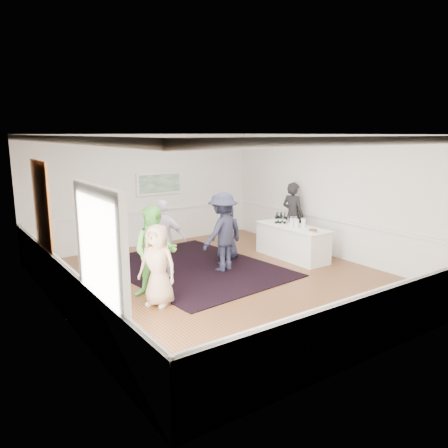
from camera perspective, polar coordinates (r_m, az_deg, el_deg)
floor at (r=9.80m, az=0.25°, el=-7.42°), size 8.00×8.00×0.00m
ceiling at (r=9.25m, az=0.27°, el=11.65°), size 7.00×8.00×0.02m
wall_left at (r=7.95m, az=-20.85°, el=-0.80°), size 0.02×8.00×3.20m
wall_right at (r=11.73m, az=14.40°, el=3.48°), size 0.02×8.00×3.20m
wall_back at (r=12.83m, az=-10.11°, el=4.36°), size 7.00×0.02×3.20m
wall_front at (r=6.61m, az=20.68°, el=-3.24°), size 7.00×0.02×3.20m
wainscoting at (r=9.64m, az=0.25°, el=-4.61°), size 7.00×8.00×1.00m
mirror at (r=9.17m, az=-22.68°, el=1.94°), size 0.05×1.25×1.85m
doorway at (r=6.23m, az=-15.87°, el=-5.55°), size 0.10×1.78×2.56m
landscape_painting at (r=12.93m, az=-8.42°, el=5.28°), size 1.44×0.06×0.66m
area_rug at (r=10.69m, az=-4.02°, el=-5.73°), size 3.75×4.70×0.02m
serving_table at (r=11.57m, az=8.89°, el=-2.32°), size 0.81×2.11×0.85m
bartender at (r=12.48m, az=8.96°, el=1.13°), size 0.57×0.76×1.88m
guest_tan at (r=8.34m, az=-8.66°, el=-5.33°), size 0.84×0.92×1.58m
guest_green at (r=8.73m, az=-8.99°, el=-3.65°), size 1.14×1.11×1.85m
guest_lilac at (r=9.94m, az=-7.89°, el=-1.93°), size 1.05×1.03×1.77m
guest_dark_a at (r=10.29m, az=-0.17°, el=-1.05°), size 1.34×0.97×1.87m
guest_dark_b at (r=10.87m, az=-0.00°, el=-1.09°), size 0.69×0.61×1.60m
guest_navy at (r=11.28m, az=0.39°, el=-0.94°), size 0.83×0.68×1.47m
wine_bottles at (r=11.77m, az=7.34°, el=0.86°), size 0.30×0.27×0.31m
juice_pitchers at (r=11.30m, az=9.55°, el=0.16°), size 0.36×0.28×0.24m
ice_bucket at (r=11.58m, az=8.87°, el=0.43°), size 0.26×0.26×0.24m
nut_bowl at (r=10.83m, az=11.53°, el=-0.88°), size 0.25×0.25×0.08m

